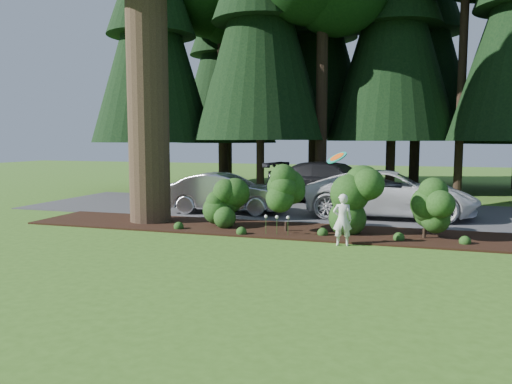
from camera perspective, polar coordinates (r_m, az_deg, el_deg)
ground at (r=10.89m, az=0.61°, el=-7.52°), size 80.00×80.00×0.00m
mulch_bed at (r=13.96m, az=4.50°, el=-4.42°), size 16.00×2.50×0.05m
driveway at (r=18.07m, az=7.54°, el=-2.08°), size 22.00×6.00×0.03m
shrub_row at (r=13.58m, az=7.59°, el=-1.40°), size 6.53×1.60×1.61m
lily_cluster at (r=13.14m, az=2.41°, el=-2.98°), size 0.69×0.09×0.57m
tree_wall at (r=27.54m, az=11.82°, el=20.54°), size 25.66×12.15×17.09m
car_silver_wagon at (r=17.22m, az=-3.51°, el=-0.11°), size 4.28×1.98×1.36m
car_white_suv at (r=16.85m, az=15.09°, el=-0.17°), size 5.56×2.72×1.52m
car_dark_suv at (r=20.19m, az=8.94°, el=1.09°), size 5.89×3.26×1.61m
child at (r=12.18m, az=9.85°, el=-3.13°), size 0.50×0.37×1.26m
frisbee at (r=12.15m, az=9.23°, el=3.92°), size 0.54×0.49×0.39m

